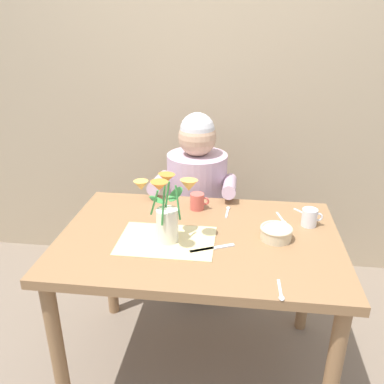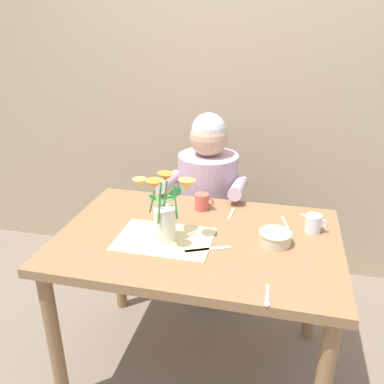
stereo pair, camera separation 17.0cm
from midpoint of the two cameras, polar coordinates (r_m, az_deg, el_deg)
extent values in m
plane|color=#756656|center=(2.19, -1.52, -23.32)|extent=(6.00, 6.00, 0.00)
cube|color=tan|center=(2.57, 1.77, 15.66)|extent=(4.00, 0.10, 2.50)
cube|color=olive|center=(1.74, -1.78, -6.83)|extent=(1.20, 0.80, 0.04)
cylinder|color=olive|center=(1.86, -21.23, -20.56)|extent=(0.06, 0.06, 0.70)
cylinder|color=olive|center=(1.72, 16.33, -24.31)|extent=(0.06, 0.06, 0.70)
cylinder|color=olive|center=(2.34, -13.70, -9.48)|extent=(0.06, 0.06, 0.70)
cylinder|color=olive|center=(2.23, 13.88, -11.36)|extent=(0.06, 0.06, 0.70)
cylinder|color=#4C4C56|center=(2.55, -1.27, -9.86)|extent=(0.30, 0.30, 0.40)
cylinder|color=#BC9EB2|center=(2.33, -1.37, -0.56)|extent=(0.34, 0.34, 0.50)
sphere|color=tan|center=(2.21, -1.46, 7.76)|extent=(0.21, 0.21, 0.21)
sphere|color=silver|center=(2.20, -1.47, 8.76)|extent=(0.19, 0.19, 0.19)
cylinder|color=#BC9EB2|center=(2.19, -6.87, 1.33)|extent=(0.07, 0.33, 0.12)
cylinder|color=#BC9EB2|center=(2.13, 3.11, 0.86)|extent=(0.07, 0.33, 0.12)
cube|color=beige|center=(1.70, -6.50, -6.95)|extent=(0.40, 0.28, 0.00)
cylinder|color=silver|center=(1.66, -6.46, -4.86)|extent=(0.09, 0.09, 0.15)
cylinder|color=#388E42|center=(1.62, -5.03, -1.59)|extent=(0.03, 0.03, 0.15)
cone|color=#EFA84C|center=(1.59, -3.51, 0.88)|extent=(0.09, 0.09, 0.05)
sphere|color=#E5D14C|center=(1.59, -3.51, 1.05)|extent=(0.02, 0.02, 0.02)
cylinder|color=#388E42|center=(1.63, -6.57, -1.04)|extent=(0.03, 0.03, 0.16)
cone|color=orange|center=(1.62, -6.63, 1.92)|extent=(0.10, 0.10, 0.04)
sphere|color=#E5D14C|center=(1.62, -6.64, 2.09)|extent=(0.02, 0.02, 0.02)
cylinder|color=#388E42|center=(1.63, -8.36, -1.58)|extent=(0.05, 0.06, 0.14)
cone|color=#EFA84C|center=(1.61, -10.25, 0.86)|extent=(0.08, 0.08, 0.04)
sphere|color=#E5D14C|center=(1.61, -10.26, 1.02)|extent=(0.02, 0.02, 0.02)
cylinder|color=#388E42|center=(1.57, -7.19, -1.71)|extent=(0.02, 0.02, 0.19)
cone|color=orange|center=(1.49, -7.94, 0.78)|extent=(0.08, 0.08, 0.04)
sphere|color=#E5D14C|center=(1.49, -7.95, 0.96)|extent=(0.02, 0.02, 0.02)
ellipsoid|color=#388E42|center=(1.65, -5.31, -0.37)|extent=(0.07, 0.09, 0.05)
ellipsoid|color=#388E42|center=(1.66, -7.91, -1.15)|extent=(0.10, 0.09, 0.02)
cylinder|color=beige|center=(1.71, 9.08, -5.94)|extent=(0.13, 0.13, 0.05)
torus|color=beige|center=(1.70, 9.13, -5.21)|extent=(0.14, 0.14, 0.01)
cube|color=silver|center=(1.63, -0.10, -8.08)|extent=(0.18, 0.10, 0.00)
cylinder|color=#CC564C|center=(1.95, -1.76, -1.40)|extent=(0.07, 0.07, 0.08)
torus|color=#CC564C|center=(1.94, -0.65, -1.35)|extent=(0.04, 0.01, 0.04)
cylinder|color=silver|center=(1.84, 13.83, -3.59)|extent=(0.07, 0.07, 0.08)
torus|color=silver|center=(1.85, 15.01, -3.53)|extent=(0.04, 0.01, 0.04)
cube|color=silver|center=(1.97, 13.02, -2.90)|extent=(0.08, 0.08, 0.00)
ellipsoid|color=silver|center=(1.94, 14.22, -3.42)|extent=(0.03, 0.03, 0.01)
cube|color=silver|center=(1.91, 9.95, -3.58)|extent=(0.03, 0.10, 0.00)
ellipsoid|color=silver|center=(1.86, 10.43, -4.29)|extent=(0.03, 0.03, 0.01)
cube|color=silver|center=(1.43, 8.99, -13.47)|extent=(0.01, 0.10, 0.00)
ellipsoid|color=silver|center=(1.39, 9.12, -14.76)|extent=(0.02, 0.03, 0.01)
cube|color=silver|center=(1.92, 2.49, -3.07)|extent=(0.02, 0.10, 0.00)
ellipsoid|color=silver|center=(1.96, 2.72, -2.31)|extent=(0.02, 0.03, 0.01)
camera|label=1|loc=(0.08, -92.86, -1.24)|focal=37.56mm
camera|label=2|loc=(0.08, 87.14, 1.24)|focal=37.56mm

